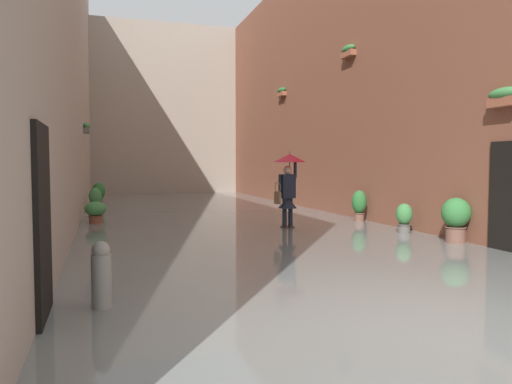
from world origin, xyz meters
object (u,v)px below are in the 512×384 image
object	(u,v)px
potted_plant_far_left	(456,218)
potted_plant_near_right	(95,199)
potted_plant_far_right	(99,194)
mooring_bollard	(101,277)
potted_plant_near_left	(359,205)
potted_plant_mid_right	(96,211)
potted_plant_mid_left	(404,218)
person_wading	(288,177)

from	to	relation	value
potted_plant_far_left	potted_plant_near_right	world-z (taller)	potted_plant_far_left
potted_plant_far_right	potted_plant_near_right	bearing A→B (deg)	86.65
potted_plant_far_right	mooring_bollard	bearing A→B (deg)	90.65
potted_plant_near_left	potted_plant_mid_right	world-z (taller)	potted_plant_near_left
potted_plant_near_right	potted_plant_mid_left	distance (m)	10.63
potted_plant_mid_right	potted_plant_far_right	xyz separation A→B (m)	(-0.04, -5.19, 0.20)
potted_plant_mid_right	potted_plant_far_left	bearing A→B (deg)	141.44
potted_plant_far_left	potted_plant_near_left	size ratio (longest dim) A/B	1.06
potted_plant_far_left	potted_plant_far_right	world-z (taller)	potted_plant_far_left
person_wading	potted_plant_near_left	size ratio (longest dim) A/B	2.14
person_wading	potted_plant_near_left	xyz separation A→B (m)	(-2.49, -0.68, -0.85)
potted_plant_far_left	potted_plant_near_left	world-z (taller)	potted_plant_far_left
potted_plant_mid_right	potted_plant_far_right	bearing A→B (deg)	-90.50
potted_plant_far_right	mooring_bollard	size ratio (longest dim) A/B	1.20
potted_plant_near_right	potted_plant_far_right	world-z (taller)	potted_plant_far_right
potted_plant_far_left	potted_plant_far_right	bearing A→B (deg)	-56.36
potted_plant_far_left	potted_plant_near_left	distance (m)	4.05
potted_plant_near_right	potted_plant_mid_left	bearing A→B (deg)	133.63
potted_plant_near_left	potted_plant_mid_right	xyz separation A→B (m)	(7.40, -1.88, -0.15)
potted_plant_far_left	potted_plant_near_right	xyz separation A→B (m)	(7.51, -9.31, -0.07)
potted_plant_near_right	potted_plant_near_left	world-z (taller)	potted_plant_near_left
potted_plant_mid_right	potted_plant_far_right	world-z (taller)	potted_plant_far_right
potted_plant_mid_left	mooring_bollard	size ratio (longest dim) A/B	0.92
person_wading	potted_plant_near_right	size ratio (longest dim) A/B	2.29
potted_plant_mid_right	potted_plant_far_right	size ratio (longest dim) A/B	0.66
potted_plant_mid_right	mooring_bollard	distance (m)	8.61
potted_plant_near_right	potted_plant_mid_right	xyz separation A→B (m)	(-0.06, 3.38, -0.12)
potted_plant_far_left	potted_plant_near_left	xyz separation A→B (m)	(0.05, -4.05, -0.05)
potted_plant_near_left	mooring_bollard	xyz separation A→B (m)	(7.20, 6.73, -0.12)
potted_plant_far_left	mooring_bollard	world-z (taller)	potted_plant_far_left
person_wading	potted_plant_far_left	size ratio (longest dim) A/B	2.02
mooring_bollard	potted_plant_near_right	bearing A→B (deg)	-88.75
potted_plant_near_right	potted_plant_near_left	bearing A→B (deg)	144.79
potted_plant_far_left	mooring_bollard	xyz separation A→B (m)	(7.24, 2.68, -0.17)
person_wading	potted_plant_mid_left	xyz separation A→B (m)	(-2.37, 1.75, -0.97)
potted_plant_far_left	mooring_bollard	size ratio (longest dim) A/B	1.21
potted_plant_far_left	potted_plant_far_right	size ratio (longest dim) A/B	1.00
person_wading	mooring_bollard	size ratio (longest dim) A/B	2.44
potted_plant_near_right	mooring_bollard	bearing A→B (deg)	91.25
potted_plant_near_right	person_wading	bearing A→B (deg)	129.89
potted_plant_mid_right	potted_plant_mid_left	distance (m)	8.45
person_wading	potted_plant_near_left	bearing A→B (deg)	-164.84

